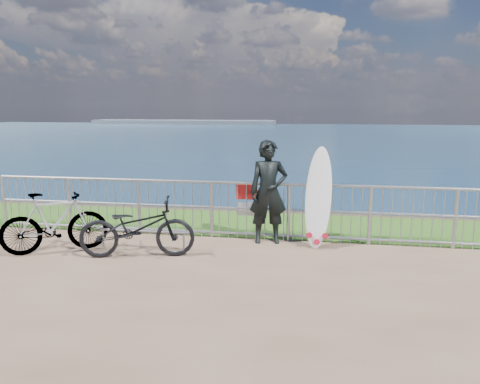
% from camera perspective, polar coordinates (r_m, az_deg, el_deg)
% --- Properties ---
extents(grass_strip, '(120.00, 120.00, 0.00)m').
position_cam_1_polar(grass_strip, '(10.25, 0.68, -3.89)').
color(grass_strip, '#295617').
rests_on(grass_strip, ground).
extents(seascape, '(260.00, 260.00, 5.00)m').
position_cam_1_polar(seascape, '(161.22, -6.81, 8.25)').
color(seascape, brown).
rests_on(seascape, ground).
extents(railing, '(10.06, 0.10, 1.13)m').
position_cam_1_polar(railing, '(9.06, -0.26, -2.13)').
color(railing, '#999CA2').
rests_on(railing, ground).
extents(surfer, '(0.79, 0.60, 1.94)m').
position_cam_1_polar(surfer, '(8.74, 3.49, -0.01)').
color(surfer, black).
rests_on(surfer, ground).
extents(surfboard, '(0.56, 0.52, 1.84)m').
position_cam_1_polar(surfboard, '(8.61, 9.51, -1.12)').
color(surfboard, white).
rests_on(surfboard, ground).
extents(bicycle_near, '(2.06, 1.12, 1.02)m').
position_cam_1_polar(bicycle_near, '(8.18, -12.45, -4.28)').
color(bicycle_near, black).
rests_on(bicycle_near, ground).
extents(bicycle_far, '(1.81, 1.37, 1.08)m').
position_cam_1_polar(bicycle_far, '(8.85, -21.69, -3.46)').
color(bicycle_far, black).
rests_on(bicycle_far, ground).
extents(bike_rack, '(1.73, 0.05, 0.36)m').
position_cam_1_polar(bike_rack, '(8.63, -11.77, -4.94)').
color(bike_rack, '#999CA2').
rests_on(bike_rack, ground).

